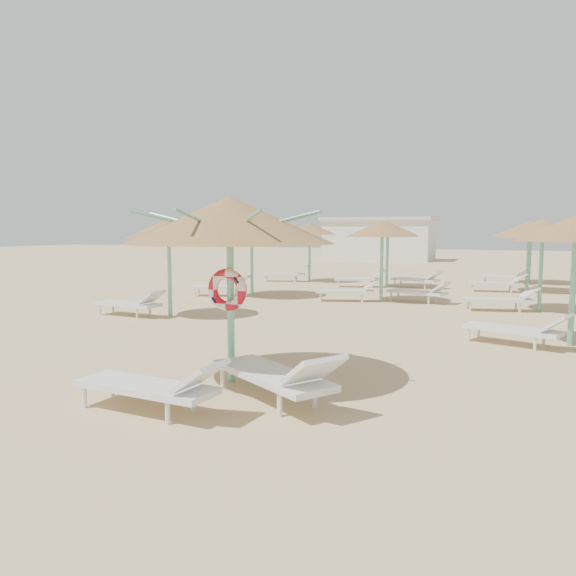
% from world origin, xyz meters
% --- Properties ---
extents(ground, '(120.00, 120.00, 0.00)m').
position_xyz_m(ground, '(0.00, 0.00, 0.00)').
color(ground, tan).
rests_on(ground, ground).
extents(main_palapa, '(3.18, 3.18, 2.85)m').
position_xyz_m(main_palapa, '(0.24, -0.02, 2.48)').
color(main_palapa, '#6DBE9E').
rests_on(main_palapa, ground).
extents(lounger_main_a, '(2.14, 0.78, 0.76)m').
position_xyz_m(lounger_main_a, '(0.05, -1.74, 0.36)').
color(lounger_main_a, silver).
rests_on(lounger_main_a, ground).
extents(lounger_main_b, '(2.31, 1.82, 0.84)m').
position_xyz_m(lounger_main_b, '(1.35, -0.75, 0.40)').
color(lounger_main_b, silver).
rests_on(lounger_main_b, ground).
extents(palapa_field, '(18.33, 16.57, 2.73)m').
position_xyz_m(palapa_field, '(2.76, 11.19, 2.31)').
color(palapa_field, '#6DBE9E').
rests_on(palapa_field, ground).
extents(service_hut, '(8.40, 4.40, 3.25)m').
position_xyz_m(service_hut, '(-6.00, 35.00, 1.64)').
color(service_hut, silver).
rests_on(service_hut, ground).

